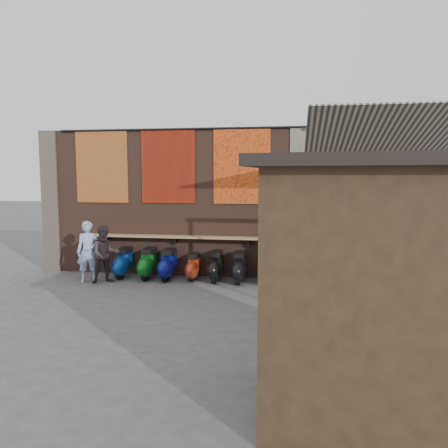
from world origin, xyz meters
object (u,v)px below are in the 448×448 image
(scooter_stool_4, at_px, (216,266))
(scooter_stool_5, at_px, (239,268))
(scooter_stool_3, at_px, (194,267))
(scooter_stool_1, at_px, (148,264))
(scooter_stool_7, at_px, (290,271))
(shelf_box, at_px, (285,233))
(shopper_grey, at_px, (418,272))
(scooter_stool_6, at_px, (265,268))
(shopper_tan, at_px, (301,258))
(scooter_stool_2, at_px, (168,265))
(scooter_stool_9, at_px, (343,271))
(scooter_stool_0, at_px, (124,263))
(diner_right, at_px, (105,254))
(market_stall, at_px, (391,296))
(diner_left, at_px, (88,252))
(shopper_navy, at_px, (363,265))
(scooter_stool_8, at_px, (314,269))

(scooter_stool_4, xyz_separation_m, scooter_stool_5, (0.62, -0.05, -0.00))
(scooter_stool_3, bearing_deg, scooter_stool_1, -178.25)
(scooter_stool_5, xyz_separation_m, scooter_stool_7, (1.30, 0.02, -0.06))
(shelf_box, relative_size, shopper_grey, 0.34)
(scooter_stool_4, bearing_deg, scooter_stool_7, -0.93)
(scooter_stool_6, distance_m, shopper_tan, 1.22)
(scooter_stool_1, xyz_separation_m, scooter_stool_6, (3.12, 0.00, -0.02))
(scooter_stool_1, relative_size, scooter_stool_2, 1.01)
(scooter_stool_9, bearing_deg, scooter_stool_0, 179.47)
(diner_right, relative_size, shopper_grey, 0.82)
(scooter_stool_7, bearing_deg, shopper_tan, -69.08)
(scooter_stool_2, relative_size, shopper_tan, 0.52)
(market_stall, bearing_deg, scooter_stool_6, 112.94)
(diner_left, height_order, shopper_navy, diner_left)
(scooter_stool_5, distance_m, shopper_tan, 1.74)
(scooter_stool_3, relative_size, scooter_stool_5, 0.88)
(market_stall, bearing_deg, shopper_tan, 105.93)
(scooter_stool_5, relative_size, shopper_grey, 0.46)
(scooter_stool_7, distance_m, shopper_navy, 2.05)
(scooter_stool_2, distance_m, market_stall, 7.49)
(scooter_stool_3, xyz_separation_m, shopper_navy, (4.09, -1.32, 0.45))
(scooter_stool_3, relative_size, shopper_tan, 0.44)
(scooter_stool_4, relative_size, scooter_stool_7, 1.17)
(scooter_stool_3, height_order, scooter_stool_7, scooter_stool_3)
(scooter_stool_7, distance_m, scooter_stool_8, 0.59)
(scooter_stool_5, bearing_deg, scooter_stool_6, 4.95)
(shelf_box, xyz_separation_m, scooter_stool_8, (0.73, -0.33, -0.85))
(scooter_stool_0, distance_m, scooter_stool_3, 1.94)
(shopper_navy, xyz_separation_m, shopper_grey, (0.86, -1.06, 0.11))
(market_stall, bearing_deg, scooter_stool_1, 135.54)
(shelf_box, distance_m, scooter_stool_7, 0.99)
(scooter_stool_5, height_order, scooter_stool_7, scooter_stool_5)
(shelf_box, bearing_deg, scooter_stool_6, -149.17)
(scooter_stool_3, xyz_separation_m, shopper_grey, (4.94, -2.38, 0.56))
(market_stall, bearing_deg, scooter_stool_8, 101.89)
(scooter_stool_4, xyz_separation_m, scooter_stool_6, (1.28, 0.01, -0.01))
(scooter_stool_5, height_order, scooter_stool_9, scooter_stool_5)
(shelf_box, relative_size, shopper_tan, 0.38)
(scooter_stool_4, distance_m, shopper_tan, 2.33)
(scooter_stool_8, xyz_separation_m, shopper_tan, (-0.32, -0.67, 0.40))
(scooter_stool_5, height_order, market_stall, market_stall)
(scooter_stool_0, bearing_deg, scooter_stool_4, -0.75)
(scooter_stool_9, distance_m, shopper_navy, 1.35)
(scooter_stool_6, xyz_separation_m, scooter_stool_8, (1.22, -0.04, 0.03))
(shopper_navy, bearing_deg, shelf_box, -74.55)
(scooter_stool_9, bearing_deg, scooter_stool_6, 179.23)
(shopper_grey, bearing_deg, scooter_stool_7, -36.42)
(scooter_stool_1, xyz_separation_m, scooter_stool_2, (0.56, -0.04, -0.01))
(scooter_stool_1, relative_size, scooter_stool_5, 1.04)
(shopper_navy, relative_size, shopper_tan, 0.97)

